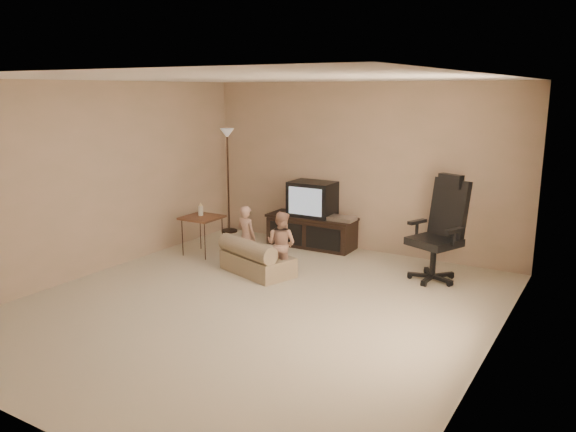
% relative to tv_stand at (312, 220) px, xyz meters
% --- Properties ---
extents(floor, '(5.50, 5.50, 0.00)m').
position_rel_tv_stand_xyz_m(floor, '(0.65, -2.49, -0.42)').
color(floor, beige).
rests_on(floor, ground).
extents(room_shell, '(5.50, 5.50, 5.50)m').
position_rel_tv_stand_xyz_m(room_shell, '(0.65, -2.49, 1.10)').
color(room_shell, white).
rests_on(room_shell, floor).
extents(tv_stand, '(1.43, 0.55, 1.01)m').
position_rel_tv_stand_xyz_m(tv_stand, '(0.00, 0.00, 0.00)').
color(tv_stand, black).
rests_on(tv_stand, floor).
extents(office_chair, '(0.81, 0.83, 1.35)m').
position_rel_tv_stand_xyz_m(office_chair, '(2.12, -0.53, 0.06)').
color(office_chair, black).
rests_on(office_chair, floor).
extents(side_table, '(0.53, 0.53, 0.78)m').
position_rel_tv_stand_xyz_m(side_table, '(-1.18, -1.22, 0.13)').
color(side_table, brown).
rests_on(side_table, floor).
extents(floor_lamp, '(0.27, 0.27, 1.76)m').
position_rel_tv_stand_xyz_m(floor_lamp, '(-1.65, 0.06, 0.86)').
color(floor_lamp, '#312016').
rests_on(floor_lamp, floor).
extents(child_sofa, '(1.11, 0.83, 0.48)m').
position_rel_tv_stand_xyz_m(child_sofa, '(-0.01, -1.55, -0.22)').
color(child_sofa, tan).
rests_on(child_sofa, floor).
extents(toddler_left, '(0.35, 0.28, 0.86)m').
position_rel_tv_stand_xyz_m(toddler_left, '(-0.25, -1.39, 0.01)').
color(toddler_left, tan).
rests_on(toddler_left, floor).
extents(toddler_right, '(0.42, 0.23, 0.86)m').
position_rel_tv_stand_xyz_m(toddler_right, '(0.34, -1.45, 0.01)').
color(toddler_right, tan).
rests_on(toddler_right, floor).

